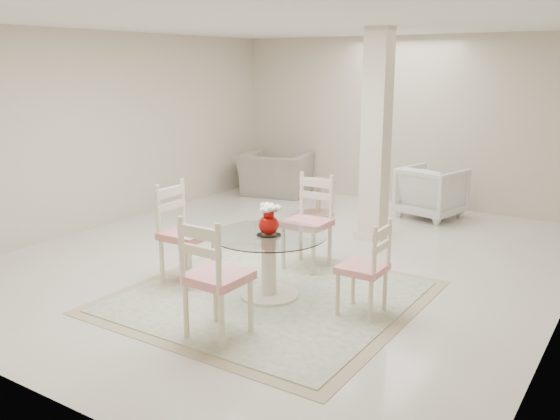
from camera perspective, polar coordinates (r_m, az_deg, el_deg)
The scene contains 13 objects.
ground at distance 7.10m, azimuth 0.82°, elevation -4.60°, with size 7.00×7.00×0.00m, color white.
room_shell at distance 6.75m, azimuth 0.87°, elevation 10.51°, with size 6.02×7.02×2.71m.
column at distance 7.71m, azimuth 9.24°, elevation 6.98°, with size 0.30×0.30×2.70m, color beige.
area_rug at distance 5.94m, azimuth -1.06°, elevation -8.30°, with size 2.77×2.77×0.02m.
dining_table at distance 5.83m, azimuth -1.08°, elevation -5.37°, with size 1.12×1.12×0.65m.
red_vase at distance 5.68m, azimuth -1.08°, elevation -0.83°, with size 0.24×0.22×0.31m.
dining_chair_east at distance 5.40m, azimuth 8.58°, elevation -4.93°, with size 0.40×0.40×0.99m.
dining_chair_north at distance 6.64m, azimuth 2.94°, elevation -0.44°, with size 0.47×0.47×1.16m.
dining_chair_west at distance 6.26m, azimuth -9.49°, elevation -1.46°, with size 0.48×0.47×1.17m.
dining_chair_south at distance 4.89m, azimuth -6.61°, elevation -5.69°, with size 0.48×0.48×1.17m.
recliner_taupe at distance 10.44m, azimuth -0.44°, elevation 3.50°, with size 1.15×1.00×0.74m, color gray.
armchair_white at distance 9.17m, azimuth 14.37°, elevation 1.69°, with size 0.82×0.85×0.77m, color white.
side_table at distance 9.06m, azimuth 3.71°, elevation 1.08°, with size 0.52×0.52×0.54m.
Camera 1 is at (3.58, -5.70, 2.25)m, focal length 38.00 mm.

